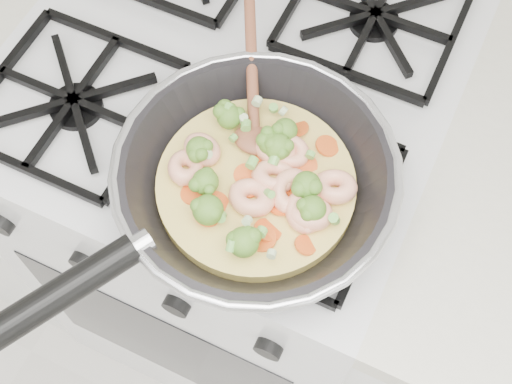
% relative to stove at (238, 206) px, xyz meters
% --- Properties ---
extents(stove, '(0.60, 0.60, 0.92)m').
position_rel_stove_xyz_m(stove, '(0.00, 0.00, 0.00)').
color(stove, silver).
rests_on(stove, ground).
extents(skillet, '(0.35, 0.62, 0.10)m').
position_rel_stove_xyz_m(skillet, '(0.12, -0.18, 0.50)').
color(skillet, black).
rests_on(skillet, stove).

